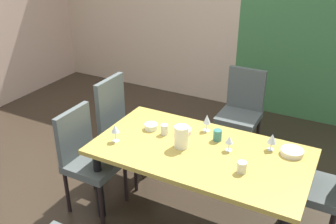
{
  "coord_description": "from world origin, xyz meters",
  "views": [
    {
      "loc": [
        1.74,
        -2.41,
        2.37
      ],
      "look_at": [
        0.3,
        0.31,
        0.85
      ],
      "focal_mm": 40.0,
      "sensor_mm": 36.0,
      "label": 1
    }
  ],
  "objects": [
    {
      "name": "wine_glass_front",
      "position": [
        0.05,
        -0.18,
        0.84
      ],
      "size": [
        0.07,
        0.07,
        0.15
      ],
      "color": "silver",
      "rests_on": "dining_table"
    },
    {
      "name": "serving_bowl_north",
      "position": [
        1.43,
        0.31,
        0.75
      ],
      "size": [
        0.18,
        0.18,
        0.04
      ],
      "primitive_type": "cylinder",
      "color": "silver",
      "rests_on": "dining_table"
    },
    {
      "name": "chair_head_far",
      "position": [
        0.7,
        1.31,
        0.55
      ],
      "size": [
        0.44,
        0.45,
        0.98
      ],
      "rotation": [
        0.0,
        0.0,
        3.14
      ],
      "color": "#4B5251",
      "rests_on": "ground_plane"
    },
    {
      "name": "wine_glass_right",
      "position": [
        0.67,
        0.35,
        0.84
      ],
      "size": [
        0.07,
        0.07,
        0.16
      ],
      "color": "silver",
      "rests_on": "dining_table"
    },
    {
      "name": "ground_plane",
      "position": [
        0.0,
        0.0,
        -0.01
      ],
      "size": [
        5.73,
        5.22,
        0.02
      ],
      "primitive_type": "cube",
      "color": "#32271D"
    },
    {
      "name": "wine_glass_east",
      "position": [
        0.96,
        0.13,
        0.83
      ],
      "size": [
        0.06,
        0.06,
        0.13
      ],
      "color": "silver",
      "rests_on": "dining_table"
    },
    {
      "name": "cup_south",
      "position": [
        0.82,
        0.24,
        0.78
      ],
      "size": [
        0.07,
        0.07,
        0.1
      ],
      "primitive_type": "cylinder",
      "color": "#34726E",
      "rests_on": "dining_table"
    },
    {
      "name": "chair_left_near",
      "position": [
        -0.23,
        -0.25,
        0.55
      ],
      "size": [
        0.45,
        0.44,
        0.96
      ],
      "rotation": [
        0.0,
        0.0,
        -1.57
      ],
      "color": "#4B5251",
      "rests_on": "ground_plane"
    },
    {
      "name": "chair_left_far",
      "position": [
        -0.24,
        0.31,
        0.58
      ],
      "size": [
        0.45,
        0.44,
        1.06
      ],
      "rotation": [
        0.0,
        0.0,
        -1.57
      ],
      "color": "#4B5251",
      "rests_on": "ground_plane"
    },
    {
      "name": "serving_bowl_west",
      "position": [
        0.51,
        0.2,
        0.76
      ],
      "size": [
        0.14,
        0.14,
        0.05
      ],
      "primitive_type": "cylinder",
      "color": "silver",
      "rests_on": "dining_table"
    },
    {
      "name": "wine_glass_center",
      "position": [
        1.26,
        0.3,
        0.83
      ],
      "size": [
        0.07,
        0.07,
        0.15
      ],
      "color": "silver",
      "rests_on": "dining_table"
    },
    {
      "name": "dining_table",
      "position": [
        0.75,
        0.03,
        0.65
      ],
      "size": [
        1.77,
        0.95,
        0.73
      ],
      "color": "#B69941",
      "rests_on": "ground_plane"
    },
    {
      "name": "cup_corner",
      "position": [
        1.14,
        -0.11,
        0.77
      ],
      "size": [
        0.07,
        0.07,
        0.09
      ],
      "primitive_type": "cylinder",
      "color": "beige",
      "rests_on": "dining_table"
    },
    {
      "name": "chair_right_far",
      "position": [
        1.73,
        0.31,
        0.56
      ],
      "size": [
        0.44,
        0.44,
        0.99
      ],
      "rotation": [
        0.0,
        0.0,
        1.57
      ],
      "color": "#4B5251",
      "rests_on": "ground_plane"
    },
    {
      "name": "pitcher_near_shelf",
      "position": [
        0.59,
        0.0,
        0.83
      ],
      "size": [
        0.14,
        0.12,
        0.19
      ],
      "color": "white",
      "rests_on": "dining_table"
    },
    {
      "name": "serving_bowl_near_window",
      "position": [
        0.21,
        0.15,
        0.76
      ],
      "size": [
        0.12,
        0.12,
        0.05
      ],
      "primitive_type": "cylinder",
      "color": "silver",
      "rests_on": "dining_table"
    },
    {
      "name": "back_panel_interior",
      "position": [
        -1.32,
        2.56,
        1.34
      ],
      "size": [
        3.09,
        0.1,
        2.69
      ],
      "primitive_type": "cube",
      "color": "beige",
      "rests_on": "ground_plane"
    },
    {
      "name": "cup_left",
      "position": [
        0.36,
        0.12,
        0.78
      ],
      "size": [
        0.07,
        0.07,
        0.09
      ],
      "primitive_type": "cylinder",
      "color": "silver",
      "rests_on": "dining_table"
    }
  ]
}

